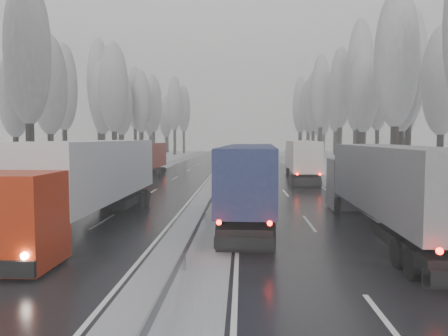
# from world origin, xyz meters

# --- Properties ---
(ground) EXTENTS (260.00, 260.00, 0.00)m
(ground) POSITION_xyz_m (0.00, 0.00, 0.00)
(ground) COLOR white
(ground) RESTS_ON ground
(carriageway_right) EXTENTS (7.50, 200.00, 0.03)m
(carriageway_right) POSITION_xyz_m (5.25, 30.00, 0.01)
(carriageway_right) COLOR black
(carriageway_right) RESTS_ON ground
(carriageway_left) EXTENTS (7.50, 200.00, 0.03)m
(carriageway_left) POSITION_xyz_m (-5.25, 30.00, 0.01)
(carriageway_left) COLOR black
(carriageway_left) RESTS_ON ground
(median_slush) EXTENTS (3.00, 200.00, 0.04)m
(median_slush) POSITION_xyz_m (0.00, 30.00, 0.02)
(median_slush) COLOR #AAADB2
(median_slush) RESTS_ON ground
(shoulder_right) EXTENTS (2.40, 200.00, 0.04)m
(shoulder_right) POSITION_xyz_m (10.20, 30.00, 0.02)
(shoulder_right) COLOR #AAADB2
(shoulder_right) RESTS_ON ground
(shoulder_left) EXTENTS (2.40, 200.00, 0.04)m
(shoulder_left) POSITION_xyz_m (-10.20, 30.00, 0.02)
(shoulder_left) COLOR #AAADB2
(shoulder_left) RESTS_ON ground
(median_guardrail) EXTENTS (0.12, 200.00, 0.76)m
(median_guardrail) POSITION_xyz_m (0.00, 29.99, 0.60)
(median_guardrail) COLOR slate
(median_guardrail) RESTS_ON ground
(tree_18) EXTENTS (3.60, 3.60, 16.58)m
(tree_18) POSITION_xyz_m (14.51, 27.03, 10.70)
(tree_18) COLOR black
(tree_18) RESTS_ON ground
(tree_19) EXTENTS (3.60, 3.60, 14.57)m
(tree_19) POSITION_xyz_m (20.02, 31.03, 9.42)
(tree_19) COLOR black
(tree_19) RESTS_ON ground
(tree_20) EXTENTS (3.60, 3.60, 15.71)m
(tree_20) POSITION_xyz_m (17.90, 35.17, 10.14)
(tree_20) COLOR black
(tree_20) RESTS_ON ground
(tree_21) EXTENTS (3.60, 3.60, 18.62)m
(tree_21) POSITION_xyz_m (20.12, 39.17, 12.00)
(tree_21) COLOR black
(tree_21) RESTS_ON ground
(tree_22) EXTENTS (3.60, 3.60, 15.86)m
(tree_22) POSITION_xyz_m (17.02, 45.60, 10.24)
(tree_22) COLOR black
(tree_22) RESTS_ON ground
(tree_23) EXTENTS (3.60, 3.60, 13.55)m
(tree_23) POSITION_xyz_m (23.31, 49.60, 8.77)
(tree_23) COLOR black
(tree_23) RESTS_ON ground
(tree_24) EXTENTS (3.60, 3.60, 20.49)m
(tree_24) POSITION_xyz_m (17.90, 51.02, 13.19)
(tree_24) COLOR black
(tree_24) RESTS_ON ground
(tree_25) EXTENTS (3.60, 3.60, 19.44)m
(tree_25) POSITION_xyz_m (24.81, 55.02, 12.52)
(tree_25) COLOR black
(tree_25) RESTS_ON ground
(tree_26) EXTENTS (3.60, 3.60, 18.78)m
(tree_26) POSITION_xyz_m (17.56, 61.27, 12.10)
(tree_26) COLOR black
(tree_26) RESTS_ON ground
(tree_27) EXTENTS (3.60, 3.60, 17.62)m
(tree_27) POSITION_xyz_m (24.72, 65.27, 11.36)
(tree_27) COLOR black
(tree_27) RESTS_ON ground
(tree_28) EXTENTS (3.60, 3.60, 19.62)m
(tree_28) POSITION_xyz_m (16.34, 71.95, 12.64)
(tree_28) COLOR black
(tree_28) RESTS_ON ground
(tree_29) EXTENTS (3.60, 3.60, 18.11)m
(tree_29) POSITION_xyz_m (23.71, 75.95, 11.67)
(tree_29) COLOR black
(tree_29) RESTS_ON ground
(tree_30) EXTENTS (3.60, 3.60, 17.86)m
(tree_30) POSITION_xyz_m (16.56, 81.70, 11.52)
(tree_30) COLOR black
(tree_30) RESTS_ON ground
(tree_31) EXTENTS (3.60, 3.60, 18.58)m
(tree_31) POSITION_xyz_m (22.48, 85.70, 11.97)
(tree_31) COLOR black
(tree_31) RESTS_ON ground
(tree_32) EXTENTS (3.60, 3.60, 17.33)m
(tree_32) POSITION_xyz_m (16.63, 89.21, 11.18)
(tree_32) COLOR black
(tree_32) RESTS_ON ground
(tree_33) EXTENTS (3.60, 3.60, 14.33)m
(tree_33) POSITION_xyz_m (19.77, 93.21, 9.26)
(tree_33) COLOR black
(tree_33) RESTS_ON ground
(tree_34) EXTENTS (3.60, 3.60, 17.63)m
(tree_34) POSITION_xyz_m (15.73, 96.32, 11.37)
(tree_34) COLOR black
(tree_34) RESTS_ON ground
(tree_35) EXTENTS (3.60, 3.60, 18.25)m
(tree_35) POSITION_xyz_m (24.94, 100.32, 11.77)
(tree_35) COLOR black
(tree_35) RESTS_ON ground
(tree_36) EXTENTS (3.60, 3.60, 20.23)m
(tree_36) POSITION_xyz_m (17.04, 106.16, 13.02)
(tree_36) COLOR black
(tree_36) RESTS_ON ground
(tree_37) EXTENTS (3.60, 3.60, 16.37)m
(tree_37) POSITION_xyz_m (24.02, 110.16, 10.56)
(tree_37) COLOR black
(tree_37) RESTS_ON ground
(tree_38) EXTENTS (3.60, 3.60, 17.97)m
(tree_38) POSITION_xyz_m (18.73, 116.73, 11.59)
(tree_38) COLOR black
(tree_38) RESTS_ON ground
(tree_39) EXTENTS (3.60, 3.60, 16.19)m
(tree_39) POSITION_xyz_m (21.55, 120.73, 10.45)
(tree_39) COLOR black
(tree_39) RESTS_ON ground
(tree_58) EXTENTS (3.60, 3.60, 17.21)m
(tree_58) POSITION_xyz_m (-15.13, 24.57, 11.10)
(tree_58) COLOR black
(tree_58) RESTS_ON ground
(tree_60) EXTENTS (3.60, 3.60, 14.84)m
(tree_60) POSITION_xyz_m (-17.75, 34.20, 9.59)
(tree_60) COLOR black
(tree_60) RESTS_ON ground
(tree_61) EXTENTS (3.60, 3.60, 13.95)m
(tree_61) POSITION_xyz_m (-23.52, 38.20, 9.02)
(tree_61) COLOR black
(tree_61) RESTS_ON ground
(tree_62) EXTENTS (3.60, 3.60, 16.04)m
(tree_62) POSITION_xyz_m (-13.94, 43.73, 10.36)
(tree_62) COLOR black
(tree_62) RESTS_ON ground
(tree_63) EXTENTS (3.60, 3.60, 16.88)m
(tree_63) POSITION_xyz_m (-21.85, 47.73, 10.89)
(tree_63) COLOR black
(tree_63) RESTS_ON ground
(tree_64) EXTENTS (3.60, 3.60, 15.42)m
(tree_64) POSITION_xyz_m (-18.26, 52.71, 9.96)
(tree_64) COLOR black
(tree_64) RESTS_ON ground
(tree_65) EXTENTS (3.60, 3.60, 19.48)m
(tree_65) POSITION_xyz_m (-20.05, 56.71, 12.55)
(tree_65) COLOR black
(tree_65) RESTS_ON ground
(tree_66) EXTENTS (3.60, 3.60, 15.23)m
(tree_66) POSITION_xyz_m (-18.16, 62.35, 9.84)
(tree_66) COLOR black
(tree_66) RESTS_ON ground
(tree_67) EXTENTS (3.60, 3.60, 17.09)m
(tree_67) POSITION_xyz_m (-19.54, 66.35, 11.03)
(tree_67) COLOR black
(tree_67) RESTS_ON ground
(tree_68) EXTENTS (3.60, 3.60, 16.65)m
(tree_68) POSITION_xyz_m (-16.58, 69.11, 10.75)
(tree_68) COLOR black
(tree_68) RESTS_ON ground
(tree_69) EXTENTS (3.60, 3.60, 19.35)m
(tree_69) POSITION_xyz_m (-21.42, 73.11, 12.46)
(tree_69) COLOR black
(tree_69) RESTS_ON ground
(tree_70) EXTENTS (3.60, 3.60, 17.09)m
(tree_70) POSITION_xyz_m (-16.33, 79.19, 11.03)
(tree_70) COLOR black
(tree_70) RESTS_ON ground
(tree_71) EXTENTS (3.60, 3.60, 19.61)m
(tree_71) POSITION_xyz_m (-21.09, 83.19, 12.63)
(tree_71) COLOR black
(tree_71) RESTS_ON ground
(tree_72) EXTENTS (3.60, 3.60, 15.11)m
(tree_72) POSITION_xyz_m (-18.93, 88.54, 9.76)
(tree_72) COLOR black
(tree_72) RESTS_ON ground
(tree_73) EXTENTS (3.60, 3.60, 17.22)m
(tree_73) POSITION_xyz_m (-21.82, 92.54, 11.11)
(tree_73) COLOR black
(tree_73) RESTS_ON ground
(tree_74) EXTENTS (3.60, 3.60, 19.68)m
(tree_74) POSITION_xyz_m (-15.07, 99.33, 12.67)
(tree_74) COLOR black
(tree_74) RESTS_ON ground
(tree_75) EXTENTS (3.60, 3.60, 18.60)m
(tree_75) POSITION_xyz_m (-24.20, 103.33, 11.99)
(tree_75) COLOR black
(tree_75) RESTS_ON ground
(tree_76) EXTENTS (3.60, 3.60, 18.55)m
(tree_76) POSITION_xyz_m (-14.05, 108.72, 11.95)
(tree_76) COLOR black
(tree_76) RESTS_ON ground
(tree_77) EXTENTS (3.60, 3.60, 14.32)m
(tree_77) POSITION_xyz_m (-19.66, 112.72, 9.26)
(tree_77) COLOR black
(tree_77) RESTS_ON ground
(tree_78) EXTENTS (3.60, 3.60, 19.55)m
(tree_78) POSITION_xyz_m (-17.56, 115.31, 12.59)
(tree_78) COLOR black
(tree_78) RESTS_ON ground
(tree_79) EXTENTS (3.60, 3.60, 17.07)m
(tree_79) POSITION_xyz_m (-20.33, 119.31, 11.01)
(tree_79) COLOR black
(tree_79) RESTS_ON ground
(truck_grey_tarp) EXTENTS (2.72, 15.54, 3.97)m
(truck_grey_tarp) POSITION_xyz_m (8.20, 9.56, 2.32)
(truck_grey_tarp) COLOR #55555B
(truck_grey_tarp) RESTS_ON ground
(truck_blue_box) EXTENTS (3.06, 15.33, 3.91)m
(truck_blue_box) POSITION_xyz_m (2.30, 13.31, 2.28)
(truck_blue_box) COLOR navy
(truck_blue_box) RESTS_ON ground
(truck_cream_box) EXTENTS (3.25, 15.67, 3.99)m
(truck_cream_box) POSITION_xyz_m (7.76, 33.99, 2.33)
(truck_cream_box) COLOR beige
(truck_cream_box) RESTS_ON ground
(box_truck_distant) EXTENTS (2.66, 7.80, 2.88)m
(box_truck_distant) POSITION_xyz_m (6.72, 92.26, 1.47)
(box_truck_distant) COLOR #B8BABF
(box_truck_distant) RESTS_ON ground
(truck_red_white) EXTENTS (2.76, 16.27, 4.16)m
(truck_red_white) POSITION_xyz_m (-5.35, 10.59, 2.43)
(truck_red_white) COLOR #A72309
(truck_red_white) RESTS_ON ground
(truck_red_red) EXTENTS (2.47, 14.55, 3.72)m
(truck_red_red) POSITION_xyz_m (-8.20, 33.55, 2.17)
(truck_red_red) COLOR #A11909
(truck_red_red) RESTS_ON ground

